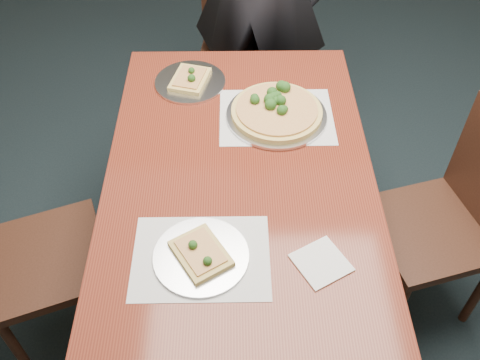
{
  "coord_description": "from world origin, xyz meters",
  "views": [
    {
      "loc": [
        -0.23,
        -1.38,
        2.05
      ],
      "look_at": [
        -0.22,
        -0.18,
        0.75
      ],
      "focal_mm": 40.0,
      "sensor_mm": 36.0,
      "label": 1
    }
  ],
  "objects_px": {
    "chair_far": "(241,44)",
    "slice_plate_near": "(201,255)",
    "dining_table": "(240,198)",
    "pizza_pan": "(276,110)",
    "slice_plate_far": "(190,81)",
    "chair_left": "(17,256)",
    "chair_right": "(454,214)"
  },
  "relations": [
    {
      "from": "pizza_pan",
      "to": "slice_plate_near",
      "type": "relative_size",
      "value": 1.33
    },
    {
      "from": "slice_plate_far",
      "to": "chair_right",
      "type": "bearing_deg",
      "value": -26.81
    },
    {
      "from": "chair_far",
      "to": "slice_plate_near",
      "type": "xyz_separation_m",
      "value": [
        -0.14,
        -1.47,
        0.25
      ]
    },
    {
      "from": "chair_far",
      "to": "chair_right",
      "type": "bearing_deg",
      "value": -49.31
    },
    {
      "from": "chair_far",
      "to": "pizza_pan",
      "type": "relative_size",
      "value": 2.44
    },
    {
      "from": "slice_plate_near",
      "to": "slice_plate_far",
      "type": "bearing_deg",
      "value": 94.98
    },
    {
      "from": "chair_left",
      "to": "slice_plate_far",
      "type": "distance_m",
      "value": 0.91
    },
    {
      "from": "chair_far",
      "to": "slice_plate_far",
      "type": "distance_m",
      "value": 0.71
    },
    {
      "from": "chair_right",
      "to": "chair_left",
      "type": "bearing_deg",
      "value": -99.46
    },
    {
      "from": "slice_plate_near",
      "to": "slice_plate_far",
      "type": "xyz_separation_m",
      "value": [
        -0.07,
        0.84,
        -0.0
      ]
    },
    {
      "from": "chair_far",
      "to": "chair_left",
      "type": "xyz_separation_m",
      "value": [
        -0.8,
        -1.29,
        0.0
      ]
    },
    {
      "from": "dining_table",
      "to": "slice_plate_far",
      "type": "relative_size",
      "value": 5.36
    },
    {
      "from": "slice_plate_near",
      "to": "slice_plate_far",
      "type": "relative_size",
      "value": 1.0
    },
    {
      "from": "slice_plate_far",
      "to": "chair_far",
      "type": "bearing_deg",
      "value": 71.46
    },
    {
      "from": "dining_table",
      "to": "slice_plate_far",
      "type": "height_order",
      "value": "slice_plate_far"
    },
    {
      "from": "chair_far",
      "to": "slice_plate_near",
      "type": "distance_m",
      "value": 1.5
    },
    {
      "from": "chair_left",
      "to": "pizza_pan",
      "type": "height_order",
      "value": "chair_left"
    },
    {
      "from": "dining_table",
      "to": "pizza_pan",
      "type": "relative_size",
      "value": 4.03
    },
    {
      "from": "chair_left",
      "to": "pizza_pan",
      "type": "relative_size",
      "value": 2.44
    },
    {
      "from": "chair_right",
      "to": "slice_plate_far",
      "type": "height_order",
      "value": "chair_right"
    },
    {
      "from": "dining_table",
      "to": "chair_far",
      "type": "height_order",
      "value": "chair_far"
    },
    {
      "from": "chair_left",
      "to": "pizza_pan",
      "type": "xyz_separation_m",
      "value": [
        0.91,
        0.46,
        0.26
      ]
    },
    {
      "from": "chair_far",
      "to": "pizza_pan",
      "type": "bearing_deg",
      "value": -75.61
    },
    {
      "from": "chair_left",
      "to": "pizza_pan",
      "type": "distance_m",
      "value": 1.05
    },
    {
      "from": "chair_left",
      "to": "chair_right",
      "type": "bearing_deg",
      "value": -104.62
    },
    {
      "from": "chair_left",
      "to": "chair_right",
      "type": "xyz_separation_m",
      "value": [
        1.57,
        0.16,
        0.0
      ]
    },
    {
      "from": "dining_table",
      "to": "chair_right",
      "type": "height_order",
      "value": "chair_right"
    },
    {
      "from": "chair_right",
      "to": "slice_plate_far",
      "type": "distance_m",
      "value": 1.13
    },
    {
      "from": "chair_right",
      "to": "pizza_pan",
      "type": "distance_m",
      "value": 0.76
    },
    {
      "from": "chair_right",
      "to": "dining_table",
      "type": "bearing_deg",
      "value": -102.96
    },
    {
      "from": "dining_table",
      "to": "pizza_pan",
      "type": "distance_m",
      "value": 0.37
    },
    {
      "from": "chair_far",
      "to": "chair_left",
      "type": "height_order",
      "value": "same"
    }
  ]
}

